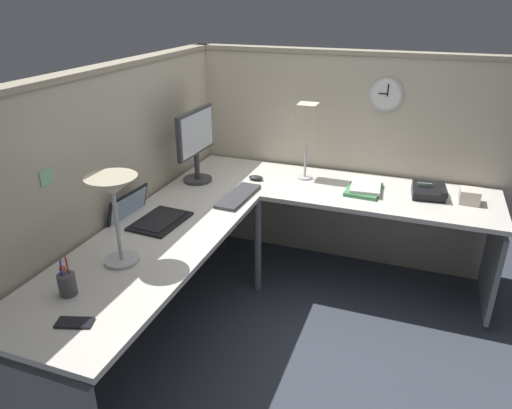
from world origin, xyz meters
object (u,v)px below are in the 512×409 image
Objects in this scene: office_phone at (430,192)px; tissue_box at (470,196)px; monitor at (196,140)px; cell_phone at (74,323)px; keyboard at (238,196)px; computer_mouse at (256,178)px; desk_lamp_paper at (307,125)px; laptop at (146,216)px; book_stack at (365,188)px; pen_cup at (67,284)px; wall_clock at (386,95)px; desk_lamp_dome at (113,193)px.

tissue_box is (-0.01, -0.24, 0.01)m from office_phone.
monitor reaches higher than cell_phone.
keyboard is 4.13× the size of computer_mouse.
laptop is at bearing 144.51° from desk_lamp_paper.
laptop is 3.35× the size of tissue_box.
office_phone reaches higher than book_stack.
book_stack is (0.39, -0.75, 0.01)m from keyboard.
desk_lamp_paper reaches higher than tissue_box.
monitor is at bearing 112.26° from computer_mouse.
laptop is 3.87× the size of computer_mouse.
pen_cup is at bearing -173.72° from laptop.
keyboard is (-0.18, -0.38, -0.28)m from monitor.
desk_lamp_paper is at bearing -19.36° from pen_cup.
wall_clock reaches higher than laptop.
computer_mouse is (0.34, 0.00, 0.01)m from keyboard.
monitor reaches higher than pen_cup.
book_stack reaches higher than keyboard.
desk_lamp_dome is 1.98m from wall_clock.
monitor is 0.94× the size of desk_lamp_paper.
computer_mouse is at bearing 117.68° from wall_clock.
desk_lamp_paper is (1.89, -0.45, 0.38)m from cell_phone.
keyboard is at bearing -179.67° from computer_mouse.
desk_lamp_dome is at bearing 158.78° from desk_lamp_paper.
computer_mouse is at bearing -25.04° from laptop.
book_stack is at bearing 92.95° from tissue_box.
computer_mouse is at bearing 116.71° from desk_lamp_paper.
desk_lamp_paper reaches higher than cell_phone.
desk_lamp_paper is (0.97, -0.69, 0.36)m from laptop.
laptop reaches higher than office_phone.
laptop reaches higher than keyboard.
tissue_box reaches higher than book_stack.
computer_mouse is 0.87× the size of tissue_box.
tissue_box is at bearing -63.01° from laptop.
pen_cup is (-0.76, -0.08, 0.03)m from laptop.
desk_lamp_dome reaches higher than pen_cup.
pen_cup is (-1.24, 0.30, 0.04)m from keyboard.
book_stack is 1.36× the size of wall_clock.
keyboard is 2.39× the size of pen_cup.
desk_lamp_dome is (-1.26, 0.24, 0.35)m from computer_mouse.
monitor is 3.47× the size of cell_phone.
tissue_box reaches higher than cell_phone.
tissue_box is at bearing -82.22° from monitor.
desk_lamp_dome reaches higher than book_stack.
laptop is at bearing -2.66° from cell_phone.
pen_cup is at bearing 169.57° from desk_lamp_dome.
laptop is at bearing 17.51° from desk_lamp_dome.
desk_lamp_dome is 1.99× the size of office_phone.
desk_lamp_dome reaches higher than computer_mouse.
monitor is 1.24× the size of laptop.
monitor is 1.57m from office_phone.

